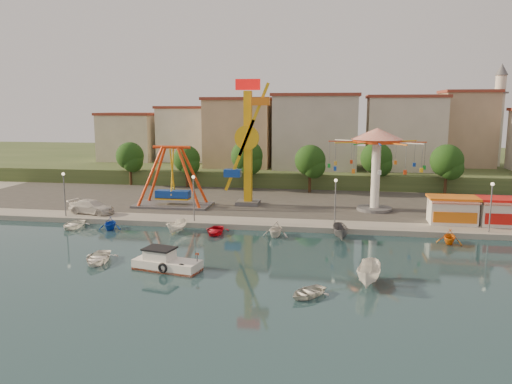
% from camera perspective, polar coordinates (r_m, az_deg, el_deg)
% --- Properties ---
extents(ground, '(200.00, 200.00, 0.00)m').
position_cam_1_polar(ground, '(44.10, -1.77, -8.23)').
color(ground, '#15333C').
rests_on(ground, ground).
extents(quay_deck, '(200.00, 100.00, 0.60)m').
position_cam_1_polar(quay_deck, '(104.32, 4.82, 2.39)').
color(quay_deck, '#9E998E').
rests_on(quay_deck, ground).
extents(asphalt_pad, '(90.00, 28.00, 0.01)m').
position_cam_1_polar(asphalt_pad, '(72.78, 2.79, -0.55)').
color(asphalt_pad, '#4C4944').
rests_on(asphalt_pad, quay_deck).
extents(hill_terrace, '(200.00, 60.00, 3.00)m').
position_cam_1_polar(hill_terrace, '(109.12, 5.04, 3.35)').
color(hill_terrace, '#384C26').
rests_on(hill_terrace, ground).
extents(pirate_ship_ride, '(10.00, 5.00, 8.00)m').
position_cam_1_polar(pirate_ship_ride, '(66.22, -9.53, 1.62)').
color(pirate_ship_ride, '#59595E').
rests_on(pirate_ship_ride, quay_deck).
extents(kamikaze_tower, '(4.58, 3.10, 16.50)m').
position_cam_1_polar(kamikaze_tower, '(65.61, -0.79, 5.35)').
color(kamikaze_tower, '#59595E').
rests_on(kamikaze_tower, quay_deck).
extents(wave_swinger, '(11.60, 11.60, 10.40)m').
position_cam_1_polar(wave_swinger, '(63.90, 13.61, 4.62)').
color(wave_swinger, '#59595E').
rests_on(wave_swinger, quay_deck).
extents(booth_left, '(5.40, 3.78, 3.08)m').
position_cam_1_polar(booth_left, '(60.14, 21.52, -1.91)').
color(booth_left, white).
rests_on(booth_left, quay_deck).
extents(booth_mid, '(5.40, 3.78, 3.08)m').
position_cam_1_polar(booth_mid, '(61.52, 26.43, -2.00)').
color(booth_mid, white).
rests_on(booth_mid, quay_deck).
extents(lamp_post_0, '(0.14, 0.14, 5.00)m').
position_cam_1_polar(lamp_post_0, '(63.84, -21.03, -0.37)').
color(lamp_post_0, '#59595E').
rests_on(lamp_post_0, quay_deck).
extents(lamp_post_1, '(0.14, 0.14, 5.00)m').
position_cam_1_polar(lamp_post_1, '(57.47, -7.12, -0.86)').
color(lamp_post_1, '#59595E').
rests_on(lamp_post_1, quay_deck).
extents(lamp_post_2, '(0.14, 0.14, 5.00)m').
position_cam_1_polar(lamp_post_2, '(55.15, 9.04, -1.35)').
color(lamp_post_2, '#59595E').
rests_on(lamp_post_2, quay_deck).
extents(lamp_post_3, '(0.14, 0.14, 5.00)m').
position_cam_1_polar(lamp_post_3, '(57.38, 25.23, -1.74)').
color(lamp_post_3, '#59595E').
rests_on(lamp_post_3, quay_deck).
extents(tree_0, '(4.60, 4.60, 7.19)m').
position_cam_1_polar(tree_0, '(85.65, -14.21, 4.01)').
color(tree_0, '#382314').
rests_on(tree_0, quay_deck).
extents(tree_1, '(4.35, 4.35, 6.80)m').
position_cam_1_polar(tree_1, '(81.50, -7.94, 3.74)').
color(tree_1, '#382314').
rests_on(tree_1, quay_deck).
extents(tree_2, '(5.02, 5.02, 7.85)m').
position_cam_1_polar(tree_2, '(78.62, -1.05, 4.14)').
color(tree_2, '#382314').
rests_on(tree_2, quay_deck).
extents(tree_3, '(4.68, 4.68, 7.32)m').
position_cam_1_polar(tree_3, '(76.05, 6.20, 3.62)').
color(tree_3, '#382314').
rests_on(tree_3, quay_deck).
extents(tree_4, '(4.86, 4.86, 7.60)m').
position_cam_1_polar(tree_4, '(79.11, 13.59, 3.78)').
color(tree_4, '#382314').
rests_on(tree_4, quay_deck).
extents(tree_5, '(4.83, 4.83, 7.54)m').
position_cam_1_polar(tree_5, '(78.70, 20.98, 3.35)').
color(tree_5, '#382314').
rests_on(tree_5, quay_deck).
extents(building_0, '(9.26, 9.53, 11.87)m').
position_cam_1_polar(building_0, '(96.70, -16.18, 6.60)').
color(building_0, beige).
rests_on(building_0, hill_terrace).
extents(building_1, '(12.33, 9.01, 8.63)m').
position_cam_1_polar(building_1, '(97.31, -8.33, 5.95)').
color(building_1, silver).
rests_on(building_1, hill_terrace).
extents(building_2, '(11.95, 9.28, 11.23)m').
position_cam_1_polar(building_2, '(94.66, -0.58, 6.73)').
color(building_2, tan).
rests_on(building_2, hill_terrace).
extents(building_3, '(12.59, 10.50, 9.20)m').
position_cam_1_polar(building_3, '(90.18, 7.77, 5.85)').
color(building_3, beige).
rests_on(building_3, hill_terrace).
extents(building_4, '(10.75, 9.23, 9.24)m').
position_cam_1_polar(building_4, '(94.17, 16.09, 5.73)').
color(building_4, beige).
rests_on(building_4, hill_terrace).
extents(building_5, '(12.77, 10.96, 11.21)m').
position_cam_1_polar(building_5, '(94.76, 24.30, 5.87)').
color(building_5, tan).
rests_on(building_5, hill_terrace).
extents(minaret, '(2.80, 2.80, 18.00)m').
position_cam_1_polar(minaret, '(99.14, 25.97, 8.17)').
color(minaret, silver).
rests_on(minaret, hill_terrace).
extents(cabin_motorboat, '(6.03, 3.30, 2.01)m').
position_cam_1_polar(cabin_motorboat, '(43.20, -10.29, -8.02)').
color(cabin_motorboat, white).
rests_on(cabin_motorboat, ground).
extents(rowboat_a, '(3.53, 4.51, 0.85)m').
position_cam_1_polar(rowboat_a, '(46.56, -17.64, -7.17)').
color(rowboat_a, white).
rests_on(rowboat_a, ground).
extents(rowboat_b, '(3.80, 3.98, 0.67)m').
position_cam_1_polar(rowboat_b, '(37.02, 5.88, -11.31)').
color(rowboat_b, silver).
rests_on(rowboat_b, ground).
extents(skiff, '(2.47, 4.75, 1.75)m').
position_cam_1_polar(skiff, '(39.85, 12.82, -9.14)').
color(skiff, white).
rests_on(skiff, ground).
extents(van, '(6.09, 3.27, 1.68)m').
position_cam_1_polar(van, '(64.50, -18.29, -1.62)').
color(van, silver).
rests_on(van, quay_deck).
extents(moored_boat_0, '(2.89, 3.99, 0.81)m').
position_cam_1_polar(moored_boat_0, '(60.32, -20.20, -3.50)').
color(moored_boat_0, white).
rests_on(moored_boat_0, ground).
extents(moored_boat_1, '(2.84, 3.16, 1.48)m').
position_cam_1_polar(moored_boat_1, '(58.17, -16.34, -3.43)').
color(moored_boat_1, blue).
rests_on(moored_boat_1, ground).
extents(moored_boat_2, '(2.08, 3.71, 1.35)m').
position_cam_1_polar(moored_boat_2, '(55.30, -9.04, -3.89)').
color(moored_boat_2, white).
rests_on(moored_boat_2, ground).
extents(moored_boat_3, '(2.75, 3.78, 0.77)m').
position_cam_1_polar(moored_boat_3, '(54.19, -4.71, -4.40)').
color(moored_boat_3, red).
rests_on(moored_boat_3, ground).
extents(moored_boat_4, '(3.07, 3.44, 1.65)m').
position_cam_1_polar(moored_boat_4, '(52.90, 2.29, -4.24)').
color(moored_boat_4, silver).
rests_on(moored_boat_4, ground).
extents(moored_boat_5, '(1.95, 4.14, 1.54)m').
position_cam_1_polar(moored_boat_5, '(52.54, 9.65, -4.53)').
color(moored_boat_5, '#555458').
rests_on(moored_boat_5, ground).
extents(moored_boat_7, '(3.08, 3.37, 1.51)m').
position_cam_1_polar(moored_boat_7, '(53.73, 21.24, -4.76)').
color(moored_boat_7, orange).
rests_on(moored_boat_7, ground).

